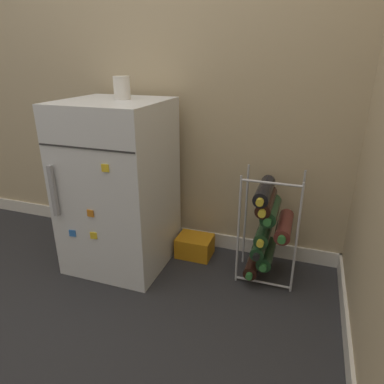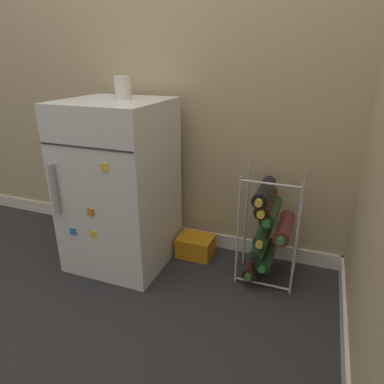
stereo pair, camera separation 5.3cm
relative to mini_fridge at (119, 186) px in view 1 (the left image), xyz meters
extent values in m
plane|color=#28282B|center=(0.30, -0.22, -0.46)|extent=(14.00, 14.00, 0.00)
cube|color=tan|center=(0.30, 0.35, 0.79)|extent=(6.84, 0.06, 2.50)
cube|color=silver|center=(0.30, 0.32, -0.42)|extent=(6.84, 0.01, 0.09)
cube|color=silver|center=(0.00, 0.00, 0.00)|extent=(0.53, 0.52, 0.93)
cube|color=#2D2D2D|center=(0.00, -0.26, 0.28)|extent=(0.52, 0.00, 0.01)
cube|color=#9E9EA3|center=(-0.20, -0.28, 0.05)|extent=(0.02, 0.02, 0.27)
cube|color=yellow|center=(0.10, -0.26, 0.19)|extent=(0.04, 0.01, 0.04)
cube|color=orange|center=(-0.01, -0.26, -0.05)|extent=(0.04, 0.01, 0.04)
cube|color=blue|center=(-0.14, -0.26, -0.19)|extent=(0.04, 0.01, 0.04)
cube|color=yellow|center=(-0.01, -0.26, -0.18)|extent=(0.04, 0.01, 0.04)
cylinder|color=#B2B2B7|center=(0.68, 0.00, -0.16)|extent=(0.01, 0.01, 0.60)
cylinder|color=#B2B2B7|center=(0.97, 0.00, -0.16)|extent=(0.01, 0.01, 0.60)
cylinder|color=#B2B2B7|center=(0.68, 0.19, -0.16)|extent=(0.01, 0.01, 0.60)
cylinder|color=#B2B2B7|center=(0.97, 0.19, -0.16)|extent=(0.01, 0.01, 0.60)
cylinder|color=#B2B2B7|center=(0.82, 0.00, -0.44)|extent=(0.29, 0.01, 0.01)
cylinder|color=#B2B2B7|center=(0.82, 0.00, 0.12)|extent=(0.29, 0.01, 0.01)
cylinder|color=black|center=(0.76, 0.10, -0.38)|extent=(0.07, 0.28, 0.07)
cylinder|color=#2D7033|center=(0.76, -0.05, -0.38)|extent=(0.03, 0.02, 0.03)
cylinder|color=#19381E|center=(0.82, 0.10, -0.32)|extent=(0.08, 0.25, 0.08)
cylinder|color=#2D7033|center=(0.82, -0.04, -0.32)|extent=(0.04, 0.02, 0.04)
cylinder|color=#19381E|center=(0.79, 0.10, -0.26)|extent=(0.07, 0.29, 0.07)
cylinder|color=black|center=(0.79, -0.06, -0.26)|extent=(0.03, 0.02, 0.03)
cylinder|color=#19381E|center=(0.80, 0.10, -0.19)|extent=(0.07, 0.25, 0.07)
cylinder|color=gold|center=(0.80, -0.04, -0.19)|extent=(0.04, 0.02, 0.04)
cylinder|color=#56231E|center=(0.90, 0.10, -0.14)|extent=(0.08, 0.27, 0.08)
cylinder|color=#2D7033|center=(0.90, -0.05, -0.14)|extent=(0.04, 0.02, 0.04)
cylinder|color=#19381E|center=(0.82, 0.10, -0.06)|extent=(0.08, 0.26, 0.08)
cylinder|color=#2D7033|center=(0.82, -0.05, -0.06)|extent=(0.04, 0.02, 0.04)
cylinder|color=black|center=(0.80, 0.10, -0.02)|extent=(0.08, 0.29, 0.08)
cylinder|color=gold|center=(0.80, -0.06, -0.02)|extent=(0.04, 0.02, 0.04)
cylinder|color=black|center=(0.78, 0.10, 0.04)|extent=(0.08, 0.29, 0.08)
cylinder|color=gold|center=(0.78, -0.06, 0.04)|extent=(0.04, 0.02, 0.04)
cube|color=orange|center=(0.39, 0.17, -0.40)|extent=(0.21, 0.16, 0.12)
cylinder|color=silver|center=(0.03, 0.05, 0.52)|extent=(0.08, 0.08, 0.11)
camera|label=1|loc=(0.97, -1.54, 0.67)|focal=32.00mm
camera|label=2|loc=(1.02, -1.52, 0.67)|focal=32.00mm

